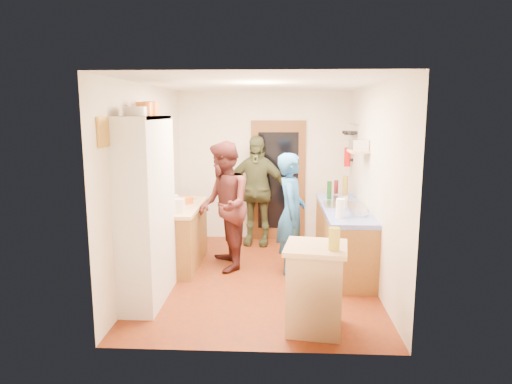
# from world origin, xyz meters

# --- Properties ---
(floor) EXTENTS (3.00, 4.00, 0.02)m
(floor) POSITION_xyz_m (0.00, 0.00, -0.01)
(floor) COLOR maroon
(floor) RESTS_ON ground
(ceiling) EXTENTS (3.00, 4.00, 0.02)m
(ceiling) POSITION_xyz_m (0.00, 0.00, 2.61)
(ceiling) COLOR silver
(ceiling) RESTS_ON ground
(wall_back) EXTENTS (3.00, 0.02, 2.60)m
(wall_back) POSITION_xyz_m (0.00, 2.01, 1.30)
(wall_back) COLOR silver
(wall_back) RESTS_ON ground
(wall_front) EXTENTS (3.00, 0.02, 2.60)m
(wall_front) POSITION_xyz_m (0.00, -2.01, 1.30)
(wall_front) COLOR silver
(wall_front) RESTS_ON ground
(wall_left) EXTENTS (0.02, 4.00, 2.60)m
(wall_left) POSITION_xyz_m (-1.51, 0.00, 1.30)
(wall_left) COLOR silver
(wall_left) RESTS_ON ground
(wall_right) EXTENTS (0.02, 4.00, 2.60)m
(wall_right) POSITION_xyz_m (1.51, 0.00, 1.30)
(wall_right) COLOR silver
(wall_right) RESTS_ON ground
(door_frame) EXTENTS (0.95, 0.06, 2.10)m
(door_frame) POSITION_xyz_m (0.25, 1.97, 1.05)
(door_frame) COLOR brown
(door_frame) RESTS_ON ground
(door_glass) EXTENTS (0.70, 0.02, 1.70)m
(door_glass) POSITION_xyz_m (0.25, 1.94, 1.05)
(door_glass) COLOR black
(door_glass) RESTS_ON door_frame
(hutch_body) EXTENTS (0.40, 1.20, 2.20)m
(hutch_body) POSITION_xyz_m (-1.30, -0.80, 1.10)
(hutch_body) COLOR silver
(hutch_body) RESTS_ON ground
(hutch_top_shelf) EXTENTS (0.40, 1.14, 0.04)m
(hutch_top_shelf) POSITION_xyz_m (-1.30, -0.80, 2.18)
(hutch_top_shelf) COLOR silver
(hutch_top_shelf) RESTS_ON hutch_body
(plate_stack) EXTENTS (0.25, 0.25, 0.10)m
(plate_stack) POSITION_xyz_m (-1.30, -1.06, 2.25)
(plate_stack) COLOR white
(plate_stack) RESTS_ON hutch_top_shelf
(orange_pot_a) EXTENTS (0.20, 0.20, 0.16)m
(orange_pot_a) POSITION_xyz_m (-1.30, -0.72, 2.28)
(orange_pot_a) COLOR orange
(orange_pot_a) RESTS_ON hutch_top_shelf
(orange_pot_b) EXTENTS (0.19, 0.19, 0.17)m
(orange_pot_b) POSITION_xyz_m (-1.30, -0.46, 2.28)
(orange_pot_b) COLOR orange
(orange_pot_b) RESTS_ON hutch_top_shelf
(left_counter_base) EXTENTS (0.60, 1.40, 0.85)m
(left_counter_base) POSITION_xyz_m (-1.20, 0.45, 0.42)
(left_counter_base) COLOR #945D26
(left_counter_base) RESTS_ON ground
(left_counter_top) EXTENTS (0.64, 1.44, 0.05)m
(left_counter_top) POSITION_xyz_m (-1.20, 0.45, 0.88)
(left_counter_top) COLOR #D7B278
(left_counter_top) RESTS_ON left_counter_base
(toaster) EXTENTS (0.25, 0.17, 0.19)m
(toaster) POSITION_xyz_m (-1.15, 0.01, 0.99)
(toaster) COLOR white
(toaster) RESTS_ON left_counter_top
(kettle) EXTENTS (0.18, 0.18, 0.17)m
(kettle) POSITION_xyz_m (-1.25, 0.35, 0.99)
(kettle) COLOR white
(kettle) RESTS_ON left_counter_top
(orange_bowl) EXTENTS (0.23, 0.23, 0.09)m
(orange_bowl) POSITION_xyz_m (-1.12, 0.61, 0.95)
(orange_bowl) COLOR orange
(orange_bowl) RESTS_ON left_counter_top
(chopping_board) EXTENTS (0.33, 0.26, 0.02)m
(chopping_board) POSITION_xyz_m (-1.18, 0.98, 0.91)
(chopping_board) COLOR #D7B278
(chopping_board) RESTS_ON left_counter_top
(right_counter_base) EXTENTS (0.60, 2.20, 0.84)m
(right_counter_base) POSITION_xyz_m (1.20, 0.50, 0.42)
(right_counter_base) COLOR #945D26
(right_counter_base) RESTS_ON ground
(right_counter_top) EXTENTS (0.62, 2.22, 0.06)m
(right_counter_top) POSITION_xyz_m (1.20, 0.50, 0.87)
(right_counter_top) COLOR #021DB7
(right_counter_top) RESTS_ON right_counter_base
(hob) EXTENTS (0.55, 0.58, 0.04)m
(hob) POSITION_xyz_m (1.20, 0.46, 0.92)
(hob) COLOR silver
(hob) RESTS_ON right_counter_top
(pot_on_hob) EXTENTS (0.20, 0.20, 0.13)m
(pot_on_hob) POSITION_xyz_m (1.15, 0.50, 1.00)
(pot_on_hob) COLOR silver
(pot_on_hob) RESTS_ON hob
(bottle_a) EXTENTS (0.09, 0.09, 0.28)m
(bottle_a) POSITION_xyz_m (1.05, 1.06, 1.04)
(bottle_a) COLOR #143F14
(bottle_a) RESTS_ON right_counter_top
(bottle_b) EXTENTS (0.08, 0.08, 0.27)m
(bottle_b) POSITION_xyz_m (1.18, 1.26, 1.03)
(bottle_b) COLOR #591419
(bottle_b) RESTS_ON right_counter_top
(bottle_c) EXTENTS (0.11, 0.11, 0.35)m
(bottle_c) POSITION_xyz_m (1.31, 1.17, 1.08)
(bottle_c) COLOR olive
(bottle_c) RESTS_ON right_counter_top
(paper_towel) EXTENTS (0.14, 0.14, 0.25)m
(paper_towel) POSITION_xyz_m (1.05, -0.22, 1.02)
(paper_towel) COLOR white
(paper_towel) RESTS_ON right_counter_top
(mixing_bowl) EXTENTS (0.23, 0.23, 0.09)m
(mixing_bowl) POSITION_xyz_m (1.30, -0.11, 0.94)
(mixing_bowl) COLOR silver
(mixing_bowl) RESTS_ON right_counter_top
(island_base) EXTENTS (0.62, 0.62, 0.86)m
(island_base) POSITION_xyz_m (0.64, -1.51, 0.43)
(island_base) COLOR #D7B278
(island_base) RESTS_ON ground
(island_top) EXTENTS (0.70, 0.70, 0.05)m
(island_top) POSITION_xyz_m (0.64, -1.51, 0.89)
(island_top) COLOR #D7B278
(island_top) RESTS_ON island_base
(cutting_board) EXTENTS (0.39, 0.33, 0.02)m
(cutting_board) POSITION_xyz_m (0.60, -1.46, 0.90)
(cutting_board) COLOR white
(cutting_board) RESTS_ON island_top
(oil_jar) EXTENTS (0.13, 0.13, 0.22)m
(oil_jar) POSITION_xyz_m (0.80, -1.66, 1.02)
(oil_jar) COLOR #AD9E2D
(oil_jar) RESTS_ON island_top
(pan_rail) EXTENTS (0.02, 0.65, 0.02)m
(pan_rail) POSITION_xyz_m (1.46, 1.52, 2.05)
(pan_rail) COLOR silver
(pan_rail) RESTS_ON wall_right
(pan_hang_a) EXTENTS (0.18, 0.18, 0.05)m
(pan_hang_a) POSITION_xyz_m (1.40, 1.35, 1.92)
(pan_hang_a) COLOR black
(pan_hang_a) RESTS_ON pan_rail
(pan_hang_b) EXTENTS (0.16, 0.16, 0.05)m
(pan_hang_b) POSITION_xyz_m (1.40, 1.55, 1.90)
(pan_hang_b) COLOR black
(pan_hang_b) RESTS_ON pan_rail
(pan_hang_c) EXTENTS (0.17, 0.17, 0.05)m
(pan_hang_c) POSITION_xyz_m (1.40, 1.75, 1.91)
(pan_hang_c) COLOR black
(pan_hang_c) RESTS_ON pan_rail
(wall_shelf) EXTENTS (0.26, 0.42, 0.03)m
(wall_shelf) POSITION_xyz_m (1.37, 0.45, 1.70)
(wall_shelf) COLOR #D7B278
(wall_shelf) RESTS_ON wall_right
(radio) EXTENTS (0.24, 0.31, 0.15)m
(radio) POSITION_xyz_m (1.37, 0.45, 1.79)
(radio) COLOR silver
(radio) RESTS_ON wall_shelf
(ext_bracket) EXTENTS (0.06, 0.10, 0.04)m
(ext_bracket) POSITION_xyz_m (1.47, 1.70, 1.45)
(ext_bracket) COLOR black
(ext_bracket) RESTS_ON wall_right
(fire_extinguisher) EXTENTS (0.11, 0.11, 0.32)m
(fire_extinguisher) POSITION_xyz_m (1.41, 1.70, 1.50)
(fire_extinguisher) COLOR red
(fire_extinguisher) RESTS_ON wall_right
(picture_frame) EXTENTS (0.03, 0.25, 0.30)m
(picture_frame) POSITION_xyz_m (-1.48, -1.55, 2.05)
(picture_frame) COLOR gold
(picture_frame) RESTS_ON wall_left
(person_hob) EXTENTS (0.45, 0.65, 1.69)m
(person_hob) POSITION_xyz_m (0.47, 0.21, 0.85)
(person_hob) COLOR #225895
(person_hob) RESTS_ON ground
(person_left) EXTENTS (0.90, 1.04, 1.85)m
(person_left) POSITION_xyz_m (-0.50, 0.37, 0.92)
(person_left) COLOR #441C1A
(person_left) RESTS_ON ground
(person_back) EXTENTS (1.15, 0.62, 1.86)m
(person_back) POSITION_xyz_m (-0.11, 1.59, 0.93)
(person_back) COLOR #3D4125
(person_back) RESTS_ON ground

